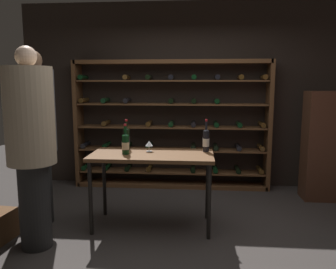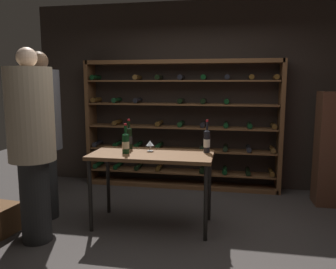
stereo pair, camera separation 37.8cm
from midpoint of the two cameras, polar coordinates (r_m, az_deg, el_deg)
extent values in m
plane|color=#383330|center=(3.82, -0.59, -16.53)|extent=(9.90, 9.90, 0.00)
cube|color=black|center=(5.40, 1.36, 6.57)|extent=(5.26, 0.10, 2.86)
cube|color=brown|center=(5.61, -16.63, 1.72)|extent=(0.06, 0.32, 1.97)
cube|color=brown|center=(5.30, 14.56, 1.42)|extent=(0.06, 0.32, 1.97)
cube|color=brown|center=(5.22, -1.54, 12.07)|extent=(2.95, 0.32, 0.06)
cube|color=brown|center=(5.45, -1.45, -8.36)|extent=(2.95, 0.32, 0.06)
cube|color=brown|center=(5.39, -1.46, -6.21)|extent=(2.87, 0.32, 0.02)
cylinder|color=black|center=(5.69, -15.39, -5.15)|extent=(0.08, 0.30, 0.08)
cylinder|color=black|center=(5.58, -12.07, -5.30)|extent=(0.08, 0.30, 0.08)
cylinder|color=black|center=(5.50, -8.63, -5.43)|extent=(0.08, 0.30, 0.08)
cylinder|color=#4C3314|center=(5.43, -5.09, -5.55)|extent=(0.08, 0.30, 0.08)
cylinder|color=black|center=(5.35, 2.21, -5.72)|extent=(0.08, 0.30, 0.08)
cylinder|color=black|center=(5.35, 5.90, -5.77)|extent=(0.08, 0.30, 0.08)
cylinder|color=black|center=(5.37, 9.59, -5.80)|extent=(0.08, 0.30, 0.08)
cylinder|color=#4C3314|center=(5.41, 13.23, -5.80)|extent=(0.08, 0.30, 0.08)
cube|color=brown|center=(5.31, -1.48, -2.52)|extent=(2.87, 0.32, 0.02)
cylinder|color=black|center=(5.62, -15.54, -1.65)|extent=(0.08, 0.30, 0.08)
cylinder|color=black|center=(5.51, -12.19, -1.73)|extent=(0.08, 0.30, 0.08)
cylinder|color=black|center=(5.42, -8.71, -1.81)|extent=(0.08, 0.30, 0.08)
cylinder|color=black|center=(5.35, -5.14, -1.88)|extent=(0.08, 0.30, 0.08)
cylinder|color=black|center=(5.28, 2.23, -2.00)|extent=(0.08, 0.30, 0.08)
cylinder|color=black|center=(5.27, 5.96, -2.05)|extent=(0.08, 0.30, 0.08)
cylinder|color=black|center=(5.29, 9.68, -2.09)|extent=(0.08, 0.30, 0.08)
cylinder|color=#4C3314|center=(5.33, 13.37, -2.12)|extent=(0.08, 0.30, 0.08)
cube|color=brown|center=(5.26, -1.49, 1.25)|extent=(2.87, 0.32, 0.02)
cylinder|color=#4C3314|center=(5.46, -12.31, 1.92)|extent=(0.08, 0.30, 0.08)
cylinder|color=#4C3314|center=(5.30, -5.19, 1.88)|extent=(0.08, 0.30, 0.08)
cylinder|color=black|center=(5.25, -1.49, 1.85)|extent=(0.08, 0.30, 0.08)
cylinder|color=black|center=(5.22, 2.25, 1.81)|extent=(0.08, 0.30, 0.08)
cylinder|color=black|center=(5.22, 6.02, 1.76)|extent=(0.08, 0.30, 0.08)
cylinder|color=black|center=(5.24, 9.78, 1.71)|extent=(0.08, 0.30, 0.08)
cylinder|color=#4C3314|center=(5.28, 13.50, 1.65)|extent=(0.08, 0.30, 0.08)
cube|color=brown|center=(5.22, -1.51, 5.10)|extent=(2.87, 0.32, 0.02)
cylinder|color=#4C3314|center=(5.54, -15.84, 5.55)|extent=(0.08, 0.30, 0.08)
cylinder|color=black|center=(5.43, -12.43, 5.62)|extent=(0.08, 0.30, 0.08)
cylinder|color=black|center=(5.34, -8.89, 5.67)|extent=(0.08, 0.30, 0.08)
cylinder|color=black|center=(5.22, -1.51, 5.70)|extent=(0.08, 0.30, 0.08)
cylinder|color=black|center=(5.19, 2.28, 5.68)|extent=(0.08, 0.30, 0.08)
cylinder|color=black|center=(5.19, 6.09, 5.64)|extent=(0.08, 0.30, 0.08)
cube|color=brown|center=(5.21, -1.52, 8.98)|extent=(2.87, 0.32, 0.02)
cylinder|color=black|center=(5.54, -15.99, 9.20)|extent=(0.08, 0.30, 0.08)
cylinder|color=#4C3314|center=(5.33, -8.98, 9.46)|extent=(0.08, 0.30, 0.08)
cylinder|color=black|center=(5.26, -5.30, 9.54)|extent=(0.08, 0.30, 0.08)
cylinder|color=black|center=(5.21, -1.53, 9.58)|extent=(0.08, 0.30, 0.08)
cylinder|color=black|center=(5.19, 2.30, 9.58)|extent=(0.08, 0.30, 0.08)
cylinder|color=black|center=(5.18, 6.15, 9.54)|extent=(0.08, 0.30, 0.08)
cylinder|color=#4C3314|center=(5.20, 9.99, 9.46)|extent=(0.08, 0.30, 0.08)
cylinder|color=#4C3314|center=(5.24, 13.78, 9.34)|extent=(0.08, 0.30, 0.08)
cube|color=brown|center=(3.80, -5.55, -3.53)|extent=(1.36, 0.65, 0.04)
cylinder|color=black|center=(3.82, -15.71, -10.34)|extent=(0.04, 0.04, 0.81)
cylinder|color=black|center=(3.59, 3.87, -11.27)|extent=(0.04, 0.04, 0.81)
cylinder|color=black|center=(4.32, -13.14, -8.03)|extent=(0.04, 0.04, 0.81)
cylinder|color=black|center=(4.11, 4.01, -8.65)|extent=(0.04, 0.04, 0.81)
cylinder|color=black|center=(4.33, -23.18, -8.15)|extent=(0.29, 0.29, 0.85)
cylinder|color=#4C4C51|center=(4.17, -23.90, 3.62)|extent=(0.45, 0.45, 0.92)
sphere|color=brown|center=(4.17, -24.38, 11.30)|extent=(0.22, 0.22, 0.22)
cylinder|color=black|center=(3.73, -24.20, -10.90)|extent=(0.30, 0.30, 0.85)
cylinder|color=tan|center=(3.54, -25.09, 2.82)|extent=(0.46, 0.46, 0.93)
sphere|color=beige|center=(3.54, -25.68, 11.73)|extent=(0.20, 0.20, 0.20)
cube|color=#4C2D1E|center=(5.09, 22.32, -1.82)|extent=(0.44, 0.36, 1.52)
cylinder|color=black|center=(3.86, 3.62, -1.18)|extent=(0.07, 0.07, 0.24)
cone|color=black|center=(3.84, 3.64, 0.77)|extent=(0.07, 0.07, 0.03)
cylinder|color=black|center=(3.84, 3.64, 1.58)|extent=(0.03, 0.03, 0.09)
cylinder|color=maroon|center=(3.83, 3.65, 2.37)|extent=(0.03, 0.03, 0.02)
cylinder|color=silver|center=(3.87, 3.61, -1.36)|extent=(0.07, 0.07, 0.09)
cylinder|color=black|center=(3.79, -9.99, -1.75)|extent=(0.08, 0.08, 0.21)
cone|color=black|center=(3.77, -10.04, -0.01)|extent=(0.08, 0.08, 0.03)
cylinder|color=black|center=(3.76, -10.06, 0.80)|extent=(0.03, 0.03, 0.08)
cylinder|color=maroon|center=(3.75, -10.08, 1.57)|extent=(0.03, 0.03, 0.02)
cylinder|color=#C6B28C|center=(3.79, -9.99, -1.90)|extent=(0.08, 0.08, 0.08)
cylinder|color=black|center=(4.05, -9.63, -0.85)|extent=(0.08, 0.08, 0.24)
cone|color=black|center=(4.03, -9.68, 0.99)|extent=(0.08, 0.08, 0.03)
cylinder|color=black|center=(4.03, -9.69, 1.67)|extent=(0.03, 0.03, 0.07)
cylinder|color=maroon|center=(4.02, -9.71, 2.34)|extent=(0.03, 0.03, 0.02)
cylinder|color=black|center=(4.05, -9.63, -1.02)|extent=(0.08, 0.08, 0.09)
cylinder|color=silver|center=(3.91, -5.95, -2.85)|extent=(0.07, 0.07, 0.00)
cylinder|color=silver|center=(3.90, -5.96, -2.38)|extent=(0.01, 0.01, 0.06)
cone|color=silver|center=(3.89, -5.97, -1.53)|extent=(0.09, 0.09, 0.06)
cylinder|color=#590A14|center=(3.90, -5.97, -1.71)|extent=(0.05, 0.05, 0.02)
camera|label=1|loc=(0.19, -92.86, -0.44)|focal=36.34mm
camera|label=2|loc=(0.19, 87.14, 0.44)|focal=36.34mm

